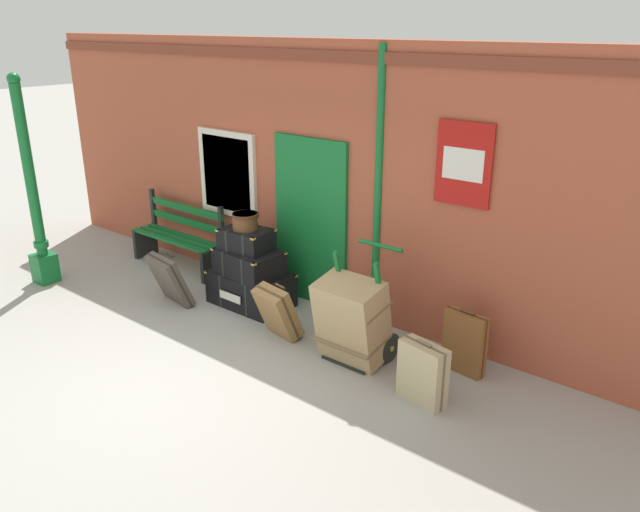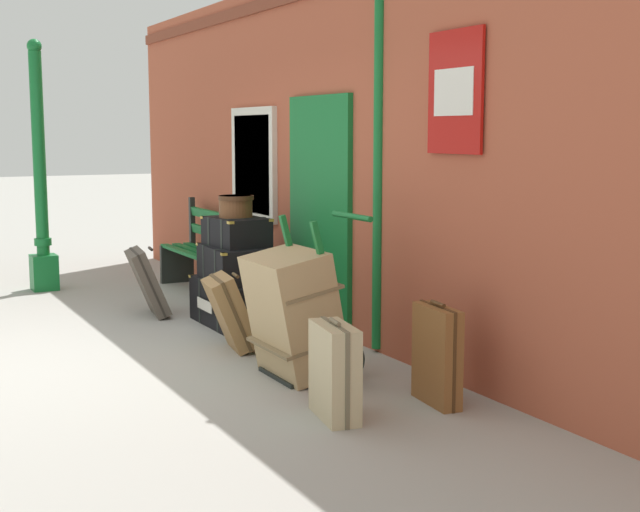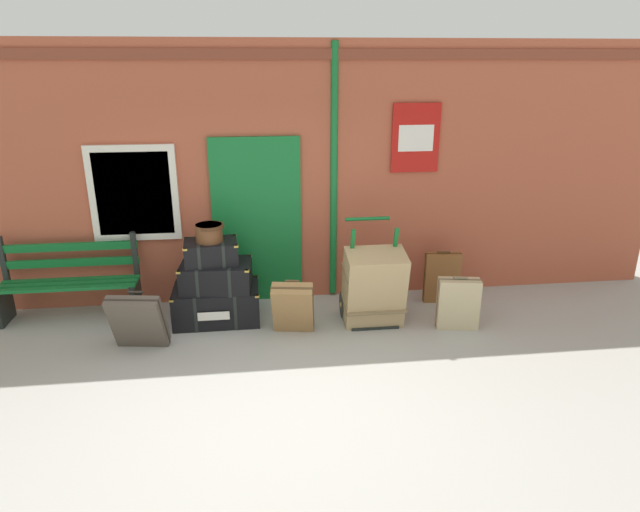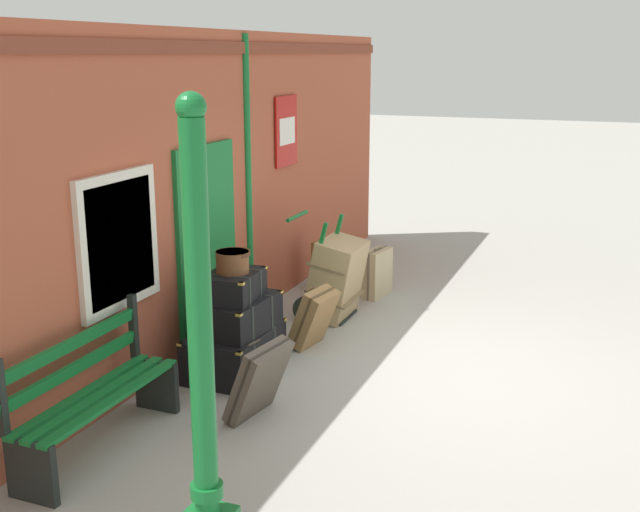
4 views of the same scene
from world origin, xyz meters
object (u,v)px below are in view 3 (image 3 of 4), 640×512
Objects in this scene: platform_bench at (70,283)px; steamer_trunk_base at (217,303)px; large_brown_trunk at (374,287)px; round_hatbox at (209,232)px; suitcase_beige at (293,307)px; porters_trolley at (370,297)px; suitcase_charcoal at (458,303)px; steamer_trunk_middle at (216,276)px; steamer_trunk_top at (211,252)px; suitcase_brown at (442,277)px; suitcase_cream at (138,322)px.

steamer_trunk_base is (1.74, -0.29, -0.23)m from platform_bench.
large_brown_trunk is (3.57, -0.64, 0.03)m from platform_bench.
suitcase_beige is at bearing -25.45° from round_hatbox.
suitcase_charcoal is (0.96, -0.37, 0.03)m from porters_trolley.
porters_trolley is at bearing -4.31° from steamer_trunk_middle.
suitcase_beige is (0.90, -0.44, -0.55)m from steamer_trunk_top.
suitcase_brown is at bearing -1.14° from platform_bench.
large_brown_trunk reaches higher than steamer_trunk_middle.
suitcase_brown is 2.07m from suitcase_beige.
round_hatbox is at bearing -144.26° from steamer_trunk_base.
suitcase_cream is at bearing -173.58° from large_brown_trunk.
porters_trolley reaches higher than steamer_trunk_base.
suitcase_beige is at bearing -163.35° from porters_trolley.
suitcase_beige is at bearing -173.61° from large_brown_trunk.
steamer_trunk_top is 1.01× the size of suitcase_beige.
suitcase_beige is at bearing 177.58° from suitcase_charcoal.
steamer_trunk_top is 0.93× the size of suitcase_brown.
suitcase_cream is (-3.58, -0.11, 0.03)m from suitcase_charcoal.
porters_trolley reaches higher than steamer_trunk_top.
porters_trolley reaches higher than suitcase_charcoal.
suitcase_charcoal is 3.58m from suitcase_cream.
suitcase_charcoal is at bearing -10.37° from platform_bench.
suitcase_beige is (0.88, -0.46, 0.11)m from steamer_trunk_base.
porters_trolley is at bearing 159.12° from suitcase_charcoal.
suitcase_brown is (2.87, 0.22, -0.54)m from steamer_trunk_top.
steamer_trunk_middle reaches higher than suitcase_charcoal.
suitcase_cream is at bearing -142.89° from steamer_trunk_middle.
steamer_trunk_top is at bearing -10.33° from platform_bench.
suitcase_beige is at bearing -15.94° from platform_bench.
suitcase_beige reaches higher than steamer_trunk_base.
round_hatbox is 2.00m from large_brown_trunk.
steamer_trunk_middle is 0.71× the size of porters_trolley.
round_hatbox is at bearing -168.25° from steamer_trunk_top.
large_brown_trunk is at bearing 168.93° from suitcase_charcoal.
large_brown_trunk is (0.00, -0.18, 0.20)m from porters_trolley.
large_brown_trunk is at bearing -151.46° from suitcase_brown.
porters_trolley reaches higher than suitcase_cream.
suitcase_brown is at bearing 4.03° from steamer_trunk_base.
suitcase_brown is (2.84, 0.20, 0.12)m from steamer_trunk_base.
porters_trolley reaches higher than suitcase_beige.
platform_bench is 1.89× the size of steamer_trunk_middle.
suitcase_charcoal reaches higher than steamer_trunk_base.
steamer_trunk_top is 0.54× the size of porters_trolley.
porters_trolley is at bearing -4.65° from steamer_trunk_top.
suitcase_charcoal is at bearing -94.20° from suitcase_brown.
steamer_trunk_base is 1.20× the size of steamer_trunk_middle.
steamer_trunk_base is at bearing 35.74° from round_hatbox.
suitcase_brown is (2.87, 0.22, -0.79)m from round_hatbox.
steamer_trunk_base is 1.58× the size of steamer_trunk_top.
suitcase_cream is at bearing -178.28° from suitcase_charcoal.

